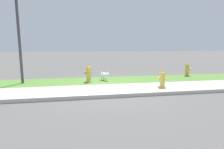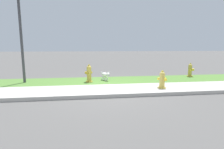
{
  "view_description": "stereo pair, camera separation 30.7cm",
  "coord_description": "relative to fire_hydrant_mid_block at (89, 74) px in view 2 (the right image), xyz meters",
  "views": [
    {
      "loc": [
        -1.01,
        -6.18,
        1.56
      ],
      "look_at": [
        0.28,
        1.06,
        0.4
      ],
      "focal_mm": 28.0,
      "sensor_mm": 36.0,
      "label": 1
    },
    {
      "loc": [
        -0.71,
        -6.23,
        1.56
      ],
      "look_at": [
        0.28,
        1.06,
        0.4
      ],
      "focal_mm": 28.0,
      "sensor_mm": 36.0,
      "label": 2
    }
  ],
  "objects": [
    {
      "name": "street_curb",
      "position": [
        0.69,
        -2.53,
        -0.32
      ],
      "size": [
        18.0,
        0.16,
        0.12
      ],
      "primitive_type": "cube",
      "color": "#BCB7AD",
      "rests_on": "ground"
    },
    {
      "name": "sidewalk_pavement",
      "position": [
        0.69,
        -1.53,
        -0.38
      ],
      "size": [
        18.0,
        1.83,
        0.01
      ],
      "primitive_type": "cube",
      "color": "#BCB7AD",
      "rests_on": "ground"
    },
    {
      "name": "street_lamp",
      "position": [
        -2.84,
        0.3,
        2.57
      ],
      "size": [
        0.32,
        0.32,
        4.44
      ],
      "color": "#3D3D42",
      "rests_on": "ground"
    },
    {
      "name": "fire_hydrant_mid_block",
      "position": [
        0.0,
        0.0,
        0.0
      ],
      "size": [
        0.35,
        0.36,
        0.79
      ],
      "rotation": [
        0.0,
        0.0,
        0.92
      ],
      "color": "gold",
      "rests_on": "ground"
    },
    {
      "name": "grass_verge",
      "position": [
        0.69,
        0.33,
        -0.38
      ],
      "size": [
        18.0,
        1.9,
        0.01
      ],
      "primitive_type": "cube",
      "color": "#568438",
      "rests_on": "ground"
    },
    {
      "name": "fire_hydrant_far_end",
      "position": [
        5.33,
        0.78,
        -0.04
      ],
      "size": [
        0.35,
        0.37,
        0.72
      ],
      "rotation": [
        0.0,
        0.0,
        4.31
      ],
      "color": "gold",
      "rests_on": "ground"
    },
    {
      "name": "fire_hydrant_across_street",
      "position": [
        2.74,
        -1.58,
        -0.06
      ],
      "size": [
        0.35,
        0.36,
        0.69
      ],
      "rotation": [
        0.0,
        0.0,
        5.3
      ],
      "color": "gold",
      "rests_on": "ground"
    },
    {
      "name": "small_white_dog",
      "position": [
        0.76,
        0.28,
        -0.12
      ],
      "size": [
        0.4,
        0.5,
        0.45
      ],
      "rotation": [
        0.0,
        0.0,
        5.27
      ],
      "color": "white",
      "rests_on": "ground"
    },
    {
      "name": "ground_plane",
      "position": [
        0.69,
        -1.53,
        -0.38
      ],
      "size": [
        120.0,
        120.0,
        0.0
      ],
      "primitive_type": "plane",
      "color": "#5B5956"
    }
  ]
}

